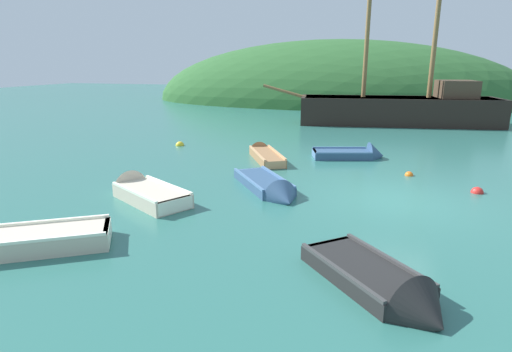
# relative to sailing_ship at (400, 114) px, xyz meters

# --- Properties ---
(ground_plane) EXTENTS (120.00, 120.00, 0.00)m
(ground_plane) POSITION_rel_sailing_ship_xyz_m (-0.84, -16.70, -0.71)
(ground_plane) COLOR #2D6B60
(shore_hill) EXTENTS (38.75, 19.40, 12.58)m
(shore_hill) POSITION_rel_sailing_ship_xyz_m (-5.96, 15.97, -0.71)
(shore_hill) COLOR #2D602D
(shore_hill) RESTS_ON ground
(sailing_ship) EXTENTS (15.39, 5.01, 13.21)m
(sailing_ship) POSITION_rel_sailing_ship_xyz_m (0.00, 0.00, 0.00)
(sailing_ship) COLOR black
(sailing_ship) RESTS_ON ground
(rowboat_portside) EXTENTS (2.97, 3.52, 1.06)m
(rowboat_portside) POSITION_rel_sailing_ship_xyz_m (-4.64, -16.94, -0.62)
(rowboat_portside) COLOR #335175
(rowboat_portside) RESTS_ON ground
(rowboat_center) EXTENTS (2.95, 3.12, 1.17)m
(rowboat_center) POSITION_rel_sailing_ship_xyz_m (-1.23, -22.30, -0.61)
(rowboat_center) COLOR black
(rowboat_center) RESTS_ON ground
(rowboat_near_dock) EXTENTS (3.54, 2.78, 1.13)m
(rowboat_near_dock) POSITION_rel_sailing_ship_xyz_m (-8.90, -22.64, -0.56)
(rowboat_near_dock) COLOR beige
(rowboat_near_dock) RESTS_ON ground
(rowboat_outer_right) EXTENTS (3.40, 2.70, 1.15)m
(rowboat_outer_right) POSITION_rel_sailing_ship_xyz_m (-8.20, -18.60, -0.56)
(rowboat_outer_right) COLOR beige
(rowboat_outer_right) RESTS_ON ground
(rowboat_outer_left) EXTENTS (2.52, 3.72, 0.87)m
(rowboat_outer_left) POSITION_rel_sailing_ship_xyz_m (-6.07, -12.27, -0.60)
(rowboat_outer_left) COLOR #9E7047
(rowboat_outer_left) RESTS_ON ground
(rowboat_far) EXTENTS (3.23, 1.97, 1.17)m
(rowboat_far) POSITION_rel_sailing_ship_xyz_m (-2.31, -11.15, -0.61)
(rowboat_far) COLOR #335175
(rowboat_far) RESTS_ON ground
(buoy_red) EXTENTS (0.38, 0.38, 0.38)m
(buoy_red) POSITION_rel_sailing_ship_xyz_m (1.69, -15.26, -0.71)
(buoy_red) COLOR red
(buoy_red) RESTS_ON ground
(buoy_yellow) EXTENTS (0.42, 0.42, 0.42)m
(buoy_yellow) POSITION_rel_sailing_ship_xyz_m (-10.79, -10.72, -0.71)
(buoy_yellow) COLOR yellow
(buoy_yellow) RESTS_ON ground
(buoy_orange) EXTENTS (0.30, 0.30, 0.30)m
(buoy_orange) POSITION_rel_sailing_ship_xyz_m (-0.24, -13.64, -0.71)
(buoy_orange) COLOR orange
(buoy_orange) RESTS_ON ground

